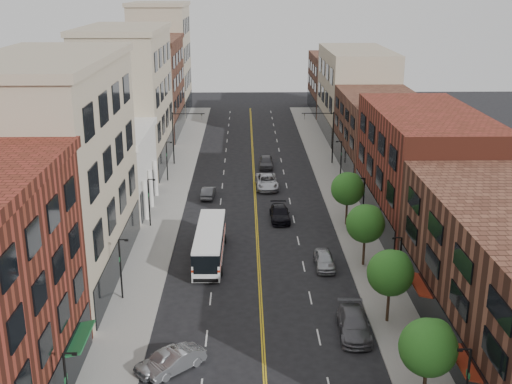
{
  "coord_description": "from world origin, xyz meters",
  "views": [
    {
      "loc": [
        -1.22,
        -38.11,
        24.01
      ],
      "look_at": [
        -0.14,
        20.14,
        5.0
      ],
      "focal_mm": 45.0,
      "sensor_mm": 36.0,
      "label": 1
    }
  ],
  "objects": [
    {
      "name": "tree_r_0",
      "position": [
        9.39,
        -5.93,
        4.13
      ],
      "size": [
        3.4,
        3.4,
        5.59
      ],
      "color": "black",
      "rests_on": "sidewalk_right"
    },
    {
      "name": "car_lane_c",
      "position": [
        1.73,
        46.31,
        0.79
      ],
      "size": [
        2.01,
        4.7,
        1.58
      ],
      "primitive_type": "imported",
      "rotation": [
        0.0,
        0.0,
        -0.03
      ],
      "color": "#48484D",
      "rests_on": "ground"
    },
    {
      "name": "bldg_l_far_a",
      "position": [
        -17.0,
        48.0,
        9.0
      ],
      "size": [
        10.0,
        20.0,
        18.0
      ],
      "primitive_type": "cube",
      "color": "tan",
      "rests_on": "ground"
    },
    {
      "name": "bldg_l_far_b",
      "position": [
        -17.0,
        68.0,
        7.5
      ],
      "size": [
        10.0,
        20.0,
        15.0
      ],
      "primitive_type": "cube",
      "color": "#532E21",
      "rests_on": "ground"
    },
    {
      "name": "signal_mast_right",
      "position": [
        10.27,
        48.0,
        4.65
      ],
      "size": [
        4.49,
        0.18,
        7.2
      ],
      "color": "black",
      "rests_on": "sidewalk_right"
    },
    {
      "name": "sidewalk_right",
      "position": [
        10.0,
        35.0,
        0.07
      ],
      "size": [
        4.0,
        110.0,
        0.15
      ],
      "primitive_type": "cube",
      "color": "gray",
      "rests_on": "ground"
    },
    {
      "name": "lamp_r_3",
      "position": [
        10.95,
        40.0,
        2.97
      ],
      "size": [
        0.81,
        0.55,
        5.05
      ],
      "color": "black",
      "rests_on": "sidewalk_right"
    },
    {
      "name": "bldg_r_far_c",
      "position": [
        17.0,
        86.0,
        5.5
      ],
      "size": [
        10.0,
        18.0,
        11.0
      ],
      "primitive_type": "cube",
      "color": "#532E21",
      "rests_on": "ground"
    },
    {
      "name": "ground",
      "position": [
        0.0,
        0.0,
        0.0
      ],
      "size": [
        220.0,
        220.0,
        0.0
      ],
      "primitive_type": "plane",
      "color": "black",
      "rests_on": "ground"
    },
    {
      "name": "lamp_r_2",
      "position": [
        10.95,
        24.0,
        2.97
      ],
      "size": [
        0.81,
        0.55,
        5.05
      ],
      "color": "black",
      "rests_on": "sidewalk_right"
    },
    {
      "name": "bldg_r_far_b",
      "position": [
        17.0,
        66.0,
        7.0
      ],
      "size": [
        10.0,
        22.0,
        14.0
      ],
      "primitive_type": "cube",
      "color": "tan",
      "rests_on": "ground"
    },
    {
      "name": "car_parked_far",
      "position": [
        5.8,
        13.78,
        0.71
      ],
      "size": [
        1.68,
        4.17,
        1.42
      ],
      "primitive_type": "imported",
      "rotation": [
        0.0,
        0.0,
        0.0
      ],
      "color": "#A4A7AC",
      "rests_on": "ground"
    },
    {
      "name": "bldg_r_mid",
      "position": [
        17.0,
        24.0,
        6.0
      ],
      "size": [
        10.0,
        22.0,
        12.0
      ],
      "primitive_type": "cube",
      "color": "maroon",
      "rests_on": "ground"
    },
    {
      "name": "car_angle_b",
      "position": [
        -5.8,
        -1.92,
        0.69
      ],
      "size": [
        4.09,
        3.89,
        1.38
      ],
      "primitive_type": "imported",
      "rotation": [
        0.0,
        0.0,
        -0.84
      ],
      "color": "gray",
      "rests_on": "ground"
    },
    {
      "name": "bldg_l_white",
      "position": [
        -17.0,
        31.0,
        4.0
      ],
      "size": [
        10.0,
        14.0,
        8.0
      ],
      "primitive_type": "cube",
      "color": "silver",
      "rests_on": "ground"
    },
    {
      "name": "lamp_r_1",
      "position": [
        10.95,
        8.0,
        2.97
      ],
      "size": [
        0.81,
        0.55,
        5.05
      ],
      "color": "black",
      "rests_on": "sidewalk_right"
    },
    {
      "name": "lamp_r_0",
      "position": [
        10.95,
        -8.0,
        2.97
      ],
      "size": [
        0.81,
        0.55,
        5.05
      ],
      "color": "black",
      "rests_on": "sidewalk_right"
    },
    {
      "name": "car_parked_mid",
      "position": [
        6.54,
        2.41,
        0.78
      ],
      "size": [
        2.41,
        5.45,
        1.55
      ],
      "primitive_type": "imported",
      "rotation": [
        0.0,
        0.0,
        -0.04
      ],
      "color": "#57565C",
      "rests_on": "ground"
    },
    {
      "name": "signal_mast_left",
      "position": [
        -10.27,
        48.0,
        4.65
      ],
      "size": [
        4.49,
        0.18,
        7.2
      ],
      "color": "black",
      "rests_on": "sidewalk_left"
    },
    {
      "name": "car_angle_a",
      "position": [
        -6.5,
        -1.73,
        0.71
      ],
      "size": [
        4.29,
        3.97,
        1.42
      ],
      "primitive_type": "imported",
      "rotation": [
        0.0,
        0.0,
        -0.88
      ],
      "color": "#B3B7BC",
      "rests_on": "ground"
    },
    {
      "name": "tree_r_3",
      "position": [
        9.39,
        24.07,
        4.13
      ],
      "size": [
        3.4,
        3.4,
        5.59
      ],
      "color": "black",
      "rests_on": "sidewalk_right"
    },
    {
      "name": "car_lane_a",
      "position": [
        2.5,
        25.8,
        0.72
      ],
      "size": [
        2.14,
        5.01,
        1.44
      ],
      "primitive_type": "imported",
      "rotation": [
        0.0,
        0.0,
        0.02
      ],
      "color": "black",
      "rests_on": "ground"
    },
    {
      "name": "car_lane_b",
      "position": [
        1.5,
        37.09,
        0.81
      ],
      "size": [
        2.9,
        5.9,
        1.61
      ],
      "primitive_type": "imported",
      "rotation": [
        0.0,
        0.0,
        0.04
      ],
      "color": "silver",
      "rests_on": "ground"
    },
    {
      "name": "lamp_l_1",
      "position": [
        -10.95,
        8.0,
        2.97
      ],
      "size": [
        0.81,
        0.55,
        5.05
      ],
      "color": "black",
      "rests_on": "sidewalk_left"
    },
    {
      "name": "car_lane_behind",
      "position": [
        -5.5,
        33.46,
        0.65
      ],
      "size": [
        1.64,
        4.04,
        1.3
      ],
      "primitive_type": "imported",
      "rotation": [
        0.0,
        0.0,
        3.07
      ],
      "color": "#494A4E",
      "rests_on": "ground"
    },
    {
      "name": "tree_r_2",
      "position": [
        9.39,
        14.07,
        4.13
      ],
      "size": [
        3.4,
        3.4,
        5.59
      ],
      "color": "black",
      "rests_on": "sidewalk_right"
    },
    {
      "name": "tree_r_1",
      "position": [
        9.39,
        4.07,
        4.13
      ],
      "size": [
        3.4,
        3.4,
        5.59
      ],
      "color": "black",
      "rests_on": "sidewalk_right"
    },
    {
      "name": "bldg_r_far_a",
      "position": [
        17.0,
        45.0,
        5.0
      ],
      "size": [
        10.0,
        20.0,
        10.0
      ],
      "primitive_type": "cube",
      "color": "#532E21",
      "rests_on": "ground"
    },
    {
      "name": "lamp_l_3",
      "position": [
        -10.95,
        40.0,
        2.97
      ],
      "size": [
        0.81,
        0.55,
        5.05
      ],
      "color": "black",
      "rests_on": "sidewalk_left"
    },
    {
      "name": "bldg_l_far_c",
      "position": [
        -17.0,
        86.0,
        10.0
      ],
      "size": [
        10.0,
        16.0,
        20.0
      ],
      "primitive_type": "cube",
      "color": "tan",
      "rests_on": "ground"
    },
    {
      "name": "city_bus",
      "position": [
        -4.43,
        15.94,
        1.64
      ],
      "size": [
        2.79,
        11.05,
        2.83
      ],
      "rotation": [
        0.0,
        0.0,
        -0.02
      ],
      "color": "white",
      "rests_on": "ground"
    },
    {
      "name": "lamp_l_2",
      "position": [
        -10.95,
        24.0,
        2.97
      ],
      "size": [
        0.81,
        0.55,
        5.05
      ],
      "color": "black",
      "rests_on": "sidewalk_left"
    },
    {
      "name": "bldg_l_tanoffice",
      "position": [
        -17.0,
        13.0,
        9.0
      ],
      "size": [
        10.0,
        22.0,
        18.0
      ],
      "primitive_type": "cube",
      "color": "tan",
      "rests_on": "ground"
    },
    {
      "name": "sidewalk_left",
      "position": [
        -10.0,
        35.0,
        0.07
      ],
      "size": [
        4.0,
        110.0,
        0.15
      ],
      "primitive_type": "cube",
      "color": "gray",
      "rests_on": "ground"
    }
  ]
}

